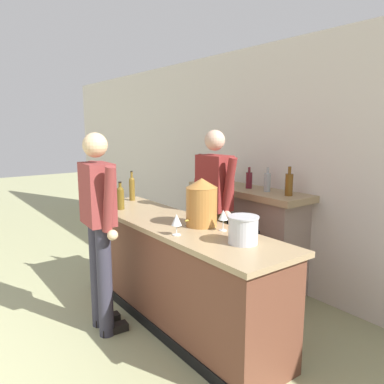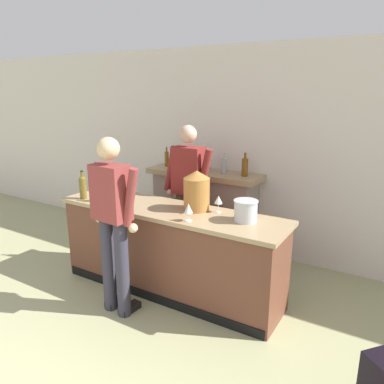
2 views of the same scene
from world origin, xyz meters
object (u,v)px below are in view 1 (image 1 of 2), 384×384
wine_glass_front_left (176,220)px  wine_glass_by_dispenser (223,216)px  wine_bottle_port_short (104,192)px  person_bartender (214,207)px  copper_dispenser (202,202)px  ice_bucket_steel (243,230)px  wine_bottle_merlot_tall (132,188)px  wine_bottle_chardonnay_pale (120,197)px  person_customer (99,225)px  fireplace_stone (247,234)px

wine_glass_front_left → wine_glass_by_dispenser: bearing=72.5°
wine_bottle_port_short → wine_glass_by_dispenser: wine_bottle_port_short is taller
person_bartender → wine_bottle_port_short: bearing=-139.1°
wine_bottle_port_short → copper_dispenser: bearing=13.8°
ice_bucket_steel → wine_bottle_merlot_tall: size_ratio=0.67×
wine_bottle_chardonnay_pale → wine_glass_by_dispenser: size_ratio=1.66×
person_customer → wine_bottle_chardonnay_pale: (-0.54, 0.47, 0.11)m
fireplace_stone → person_customer: person_customer is taller
fireplace_stone → wine_glass_front_left: (0.63, -1.44, 0.51)m
fireplace_stone → person_customer: (0.04, -1.85, 0.42)m
copper_dispenser → person_bartender: bearing=130.2°
fireplace_stone → wine_bottle_chardonnay_pale: bearing=-110.0°
fireplace_stone → ice_bucket_steel: fireplace_stone is taller
wine_bottle_chardonnay_pale → wine_glass_front_left: bearing=-3.0°
wine_bottle_chardonnay_pale → wine_bottle_merlot_tall: size_ratio=0.84×
fireplace_stone → person_bartender: person_bartender is taller
wine_bottle_merlot_tall → wine_bottle_port_short: wine_bottle_merlot_tall is taller
fireplace_stone → wine_bottle_merlot_tall: (-0.87, -1.06, 0.54)m
person_bartender → wine_glass_front_left: size_ratio=10.29×
copper_dispenser → wine_glass_by_dispenser: size_ratio=2.39×
person_bartender → wine_glass_front_left: 0.97m
copper_dispenser → ice_bucket_steel: copper_dispenser is taller
person_customer → wine_bottle_port_short: size_ratio=5.34×
fireplace_stone → wine_bottle_port_short: bearing=-119.4°
fireplace_stone → copper_dispenser: 1.36m
copper_dispenser → ice_bucket_steel: 0.60m
fireplace_stone → wine_glass_front_left: 1.66m
wine_bottle_chardonnay_pale → wine_glass_front_left: (1.14, -0.06, -0.01)m
wine_bottle_merlot_tall → person_bartender: bearing=23.7°
ice_bucket_steel → wine_glass_front_left: ice_bucket_steel is taller
wine_bottle_chardonnay_pale → wine_glass_by_dispenser: wine_bottle_chardonnay_pale is taller
wine_bottle_chardonnay_pale → wine_glass_front_left: size_ratio=1.69×
wine_bottle_merlot_tall → wine_glass_front_left: (1.50, -0.39, -0.03)m
person_bartender → wine_glass_by_dispenser: bearing=-34.0°
fireplace_stone → wine_glass_by_dispenser: size_ratio=9.01×
person_bartender → wine_bottle_merlot_tall: 1.08m
person_bartender → wine_bottle_chardonnay_pale: (-0.62, -0.76, 0.10)m
person_bartender → wine_bottle_port_short: size_ratio=5.38×
person_bartender → copper_dispenser: bearing=-49.8°
copper_dispenser → wine_bottle_port_short: size_ratio=1.27×
wine_bottle_chardonnay_pale → ice_bucket_steel: bearing=7.8°
fireplace_stone → wine_bottle_port_short: fireplace_stone is taller
person_bartender → wine_bottle_chardonnay_pale: 0.99m
person_bartender → fireplace_stone: bearing=100.9°
person_customer → wine_glass_by_dispenser: person_customer is taller
wine_bottle_merlot_tall → fireplace_stone: bearing=50.7°
wine_bottle_port_short → wine_glass_front_left: 1.44m
person_customer → ice_bucket_steel: bearing=32.7°
wine_bottle_chardonnay_pale → wine_glass_by_dispenser: 1.30m
person_customer → ice_bucket_steel: (1.07, 0.69, 0.08)m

